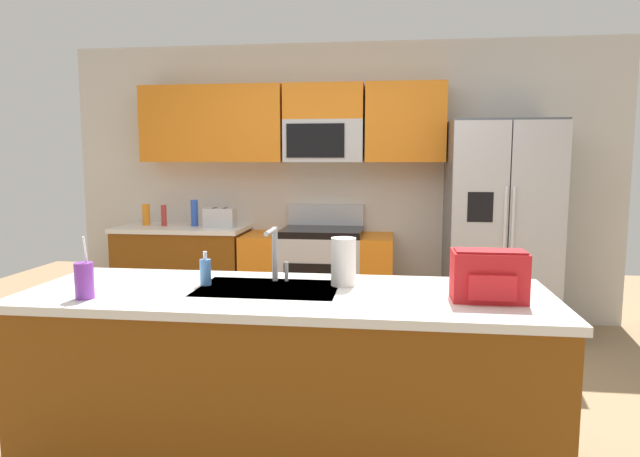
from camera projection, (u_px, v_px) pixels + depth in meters
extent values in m
plane|color=#997A56|center=(308.00, 412.00, 3.40)|extent=(9.00, 9.00, 0.00)
cube|color=beige|center=(341.00, 183.00, 5.35)|extent=(5.20, 0.10, 2.60)
cube|color=orange|center=(181.00, 125.00, 5.27)|extent=(0.70, 0.32, 0.70)
cube|color=orange|center=(250.00, 124.00, 5.18)|extent=(0.63, 0.32, 0.70)
cube|color=orange|center=(405.00, 123.00, 5.00)|extent=(0.71, 0.32, 0.70)
cube|color=#B7BABF|center=(324.00, 141.00, 5.11)|extent=(0.72, 0.32, 0.38)
cube|color=black|center=(315.00, 141.00, 4.96)|extent=(0.52, 0.01, 0.30)
cube|color=orange|center=(324.00, 102.00, 5.07)|extent=(0.72, 0.32, 0.32)
cube|color=brown|center=(184.00, 275.00, 5.30)|extent=(1.17, 0.60, 0.86)
cube|color=silver|center=(182.00, 228.00, 5.25)|extent=(1.20, 0.63, 0.04)
cube|color=#B7BABF|center=(322.00, 280.00, 5.13)|extent=(0.72, 0.60, 0.84)
cube|color=black|center=(318.00, 284.00, 4.83)|extent=(0.60, 0.01, 0.36)
cube|color=black|center=(322.00, 232.00, 5.08)|extent=(0.72, 0.60, 0.06)
cube|color=#B7BABF|center=(326.00, 215.00, 5.33)|extent=(0.72, 0.06, 0.20)
cube|color=orange|center=(265.00, 279.00, 5.20)|extent=(0.36, 0.60, 0.84)
cube|color=orange|center=(377.00, 282.00, 5.07)|extent=(0.28, 0.60, 0.84)
cube|color=#4C4F54|center=(499.00, 229.00, 4.82)|extent=(0.90, 0.70, 1.85)
cube|color=#B7BABF|center=(479.00, 234.00, 4.49)|extent=(0.44, 0.04, 1.81)
cube|color=#B7BABF|center=(537.00, 235.00, 4.43)|extent=(0.44, 0.04, 1.81)
cylinder|color=silver|center=(505.00, 224.00, 4.42)|extent=(0.02, 0.02, 0.60)
cylinder|color=silver|center=(513.00, 224.00, 4.42)|extent=(0.02, 0.02, 0.60)
cube|color=black|center=(480.00, 207.00, 4.44)|extent=(0.20, 0.00, 0.24)
cube|color=brown|center=(287.00, 385.00, 2.73)|extent=(2.47, 0.82, 0.86)
cube|color=silver|center=(286.00, 295.00, 2.67)|extent=(2.51, 0.86, 0.04)
cube|color=#B7BABF|center=(268.00, 291.00, 2.73)|extent=(0.68, 0.44, 0.03)
cube|color=#B7BABF|center=(220.00, 218.00, 5.13)|extent=(0.28, 0.16, 0.18)
cube|color=black|center=(215.00, 208.00, 5.13)|extent=(0.03, 0.11, 0.01)
cube|color=black|center=(225.00, 208.00, 5.12)|extent=(0.03, 0.11, 0.01)
cylinder|color=#B2332D|center=(164.00, 216.00, 5.25)|extent=(0.05, 0.05, 0.20)
cylinder|color=blue|center=(194.00, 213.00, 5.25)|extent=(0.07, 0.07, 0.25)
cylinder|color=orange|center=(146.00, 215.00, 5.32)|extent=(0.07, 0.07, 0.20)
cylinder|color=#B7BABF|center=(275.00, 254.00, 2.88)|extent=(0.03, 0.03, 0.28)
cylinder|color=#B7BABF|center=(270.00, 232.00, 2.77)|extent=(0.02, 0.20, 0.02)
cylinder|color=#B7BABF|center=(286.00, 271.00, 2.89)|extent=(0.02, 0.02, 0.10)
cylinder|color=purple|center=(84.00, 281.00, 2.52)|extent=(0.08, 0.08, 0.16)
cylinder|color=white|center=(85.00, 252.00, 2.50)|extent=(0.01, 0.03, 0.14)
cylinder|color=#4C8CD8|center=(205.00, 272.00, 2.79)|extent=(0.06, 0.06, 0.13)
cylinder|color=white|center=(205.00, 255.00, 2.78)|extent=(0.02, 0.02, 0.04)
cylinder|color=white|center=(343.00, 262.00, 2.77)|extent=(0.12, 0.12, 0.24)
cube|color=red|center=(488.00, 276.00, 2.49)|extent=(0.32, 0.20, 0.22)
cube|color=#AD1A1E|center=(490.00, 253.00, 2.45)|extent=(0.30, 0.14, 0.03)
cube|color=red|center=(492.00, 288.00, 2.39)|extent=(0.20, 0.03, 0.11)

